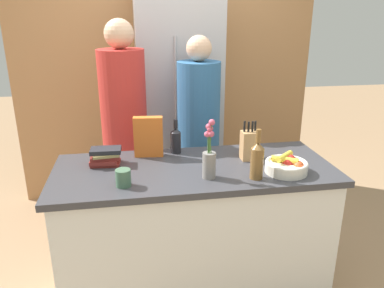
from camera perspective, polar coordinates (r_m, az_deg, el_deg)
The scene contains 14 objects.
ground_plane at distance 2.81m, azimuth 0.32°, elevation -21.09°, with size 14.00×14.00×0.00m, color #A37F5B.
kitchen_island at distance 2.54m, azimuth 0.34°, elevation -13.11°, with size 1.73×0.72×0.92m.
back_wall_wood at distance 3.80m, azimuth -3.92°, elevation 11.35°, with size 2.93×0.12×2.60m.
refrigerator at distance 3.51m, azimuth -2.16°, elevation 5.75°, with size 0.74×0.63×2.00m.
fruit_bowl at distance 2.30m, azimuth 14.27°, elevation -3.17°, with size 0.25×0.25×0.11m.
knife_block at distance 2.44m, azimuth 8.74°, elevation -0.13°, with size 0.11×0.09×0.26m.
flower_vase at distance 2.13m, azimuth 2.64°, elevation -2.16°, with size 0.08×0.08×0.35m.
cereal_box at distance 2.47m, azimuth -6.65°, elevation 1.10°, with size 0.19×0.08×0.27m.
coffee_mug at distance 2.09m, azimuth -10.47°, elevation -5.07°, with size 0.08×0.12×0.10m.
book_stack at distance 2.40m, azimuth -13.08°, elevation -1.91°, with size 0.20×0.15×0.11m.
bottle_oil at distance 2.53m, azimuth -2.49°, elevation 0.64°, with size 0.07×0.07×0.23m.
bottle_vinegar at distance 2.16m, azimuth 9.88°, elevation -2.33°, with size 0.08×0.08×0.30m.
person_at_sink at distance 2.87m, azimuth -10.22°, elevation 2.64°, with size 0.34×0.34×1.79m.
person_in_blue at distance 3.01m, azimuth 1.00°, elevation 2.27°, with size 0.34×0.34×1.67m.
Camera 1 is at (-0.37, -2.11, 1.82)m, focal length 35.00 mm.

